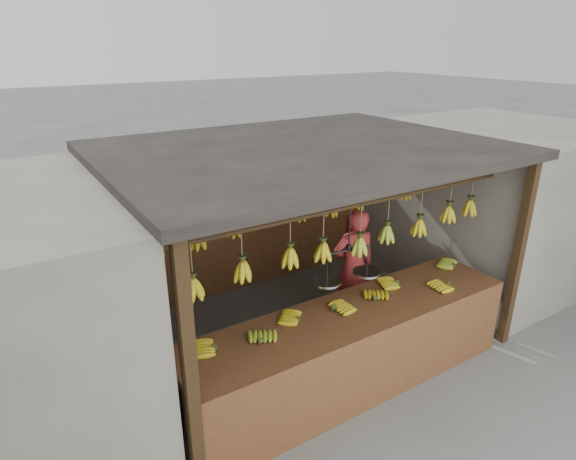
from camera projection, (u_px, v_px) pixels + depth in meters
ground at (301, 332)px, 6.15m from camera, size 80.00×80.00×0.00m
stall at (287, 177)px, 5.68m from camera, size 4.30×3.30×2.40m
neighbor_right at (492, 200)px, 7.52m from camera, size 3.00×3.00×2.30m
counter at (359, 333)px, 4.86m from camera, size 3.74×0.85×0.96m
hanging_bananas at (301, 213)px, 5.55m from camera, size 3.61×2.25×0.39m
balance_scale at (347, 274)px, 4.83m from camera, size 0.75×0.33×0.77m
vendor at (354, 266)px, 6.18m from camera, size 0.64×0.50×1.54m
bag_bundles at (354, 202)px, 7.80m from camera, size 0.08×0.26×1.21m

